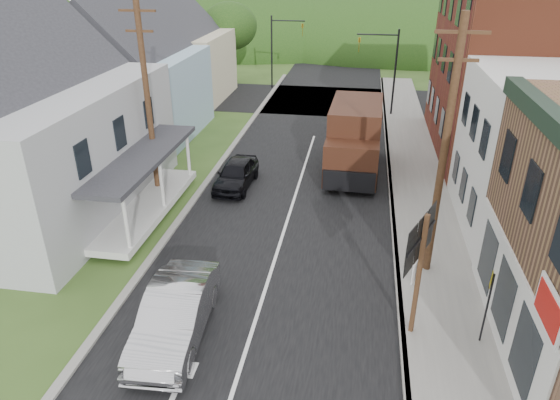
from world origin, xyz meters
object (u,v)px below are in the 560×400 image
at_px(silver_sedan, 176,314).
at_px(delivery_van, 354,139).
at_px(route_sign_cluster, 419,258).
at_px(warning_sign, 489,296).
at_px(dark_sedan, 236,174).

bearing_deg(silver_sedan, delivery_van, 67.18).
relative_size(route_sign_cluster, warning_sign, 1.59).
height_order(silver_sedan, dark_sedan, silver_sedan).
bearing_deg(dark_sedan, silver_sedan, -83.55).
relative_size(dark_sedan, delivery_van, 0.62).
bearing_deg(delivery_van, warning_sign, -70.29).
xyz_separation_m(route_sign_cluster, warning_sign, (2.02, -0.13, -0.98)).
height_order(dark_sedan, warning_sign, warning_sign).
bearing_deg(delivery_van, route_sign_cluster, -78.73).
distance_m(dark_sedan, warning_sign, 13.91).
distance_m(delivery_van, route_sign_cluster, 12.83).
xyz_separation_m(delivery_van, route_sign_cluster, (2.14, -12.62, 0.92)).
distance_m(dark_sedan, route_sign_cluster, 12.59).
height_order(silver_sedan, delivery_van, delivery_van).
bearing_deg(warning_sign, route_sign_cluster, -162.77).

